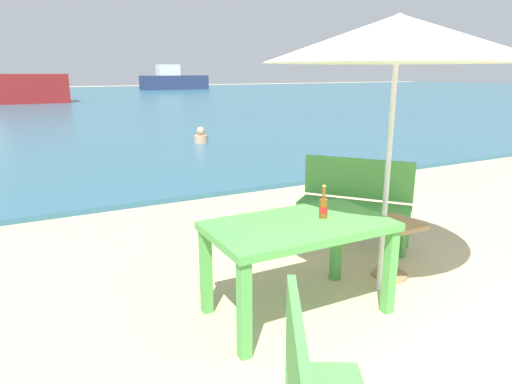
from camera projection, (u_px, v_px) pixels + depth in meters
sea_water at (61, 101)px, 28.35m from camera, size 120.00×50.00×0.08m
picnic_table_green at (299, 236)px, 3.50m from camera, size 1.40×0.80×0.76m
beer_bottle_amber at (323, 206)px, 3.55m from camera, size 0.07×0.07×0.26m
patio_umbrella at (398, 39)px, 3.48m from camera, size 2.10×2.10×2.30m
side_table_wood at (393, 241)px, 4.20m from camera, size 0.44×0.44×0.54m
bench_green_left at (355, 197)px, 4.99m from camera, size 1.04×1.16×0.95m
swimmer_person at (201, 137)px, 11.66m from camera, size 0.34×0.34×0.41m
boat_ferry at (173, 81)px, 44.24m from camera, size 6.49×1.77×2.36m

